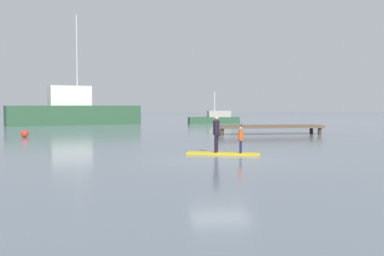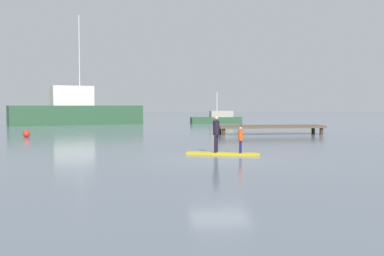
{
  "view_description": "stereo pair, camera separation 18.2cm",
  "coord_description": "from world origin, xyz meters",
  "px_view_note": "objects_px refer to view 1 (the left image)",
  "views": [
    {
      "loc": [
        -3.66,
        -17.75,
        2.26
      ],
      "look_at": [
        -0.79,
        2.95,
        1.17
      ],
      "focal_mm": 40.79,
      "sensor_mm": 36.0,
      "label": 1
    },
    {
      "loc": [
        -3.48,
        -17.77,
        2.26
      ],
      "look_at": [
        -0.79,
        2.95,
        1.17
      ],
      "focal_mm": 40.79,
      "sensor_mm": 36.0,
      "label": 2
    }
  ],
  "objects_px": {
    "fishing_boat_green_midground": "(215,119)",
    "mooring_buoy_mid": "(25,134)",
    "paddler_adult": "(216,131)",
    "paddleboard_near": "(223,153)",
    "fishing_boat_white_large": "(73,112)",
    "paddler_child_solo": "(241,138)"
  },
  "relations": [
    {
      "from": "paddler_adult",
      "to": "fishing_boat_green_midground",
      "type": "xyz_separation_m",
      "value": [
        6.43,
        33.61,
        -0.45
      ]
    },
    {
      "from": "paddler_adult",
      "to": "mooring_buoy_mid",
      "type": "height_order",
      "value": "paddler_adult"
    },
    {
      "from": "paddler_adult",
      "to": "paddleboard_near",
      "type": "bearing_deg",
      "value": -21.65
    },
    {
      "from": "paddleboard_near",
      "to": "mooring_buoy_mid",
      "type": "height_order",
      "value": "mooring_buoy_mid"
    },
    {
      "from": "paddler_adult",
      "to": "fishing_boat_green_midground",
      "type": "distance_m",
      "value": 34.22
    },
    {
      "from": "fishing_boat_green_midground",
      "to": "paddler_child_solo",
      "type": "bearing_deg",
      "value": -98.99
    },
    {
      "from": "paddler_child_solo",
      "to": "fishing_boat_green_midground",
      "type": "relative_size",
      "value": 0.21
    },
    {
      "from": "paddleboard_near",
      "to": "paddler_adult",
      "type": "distance_m",
      "value": 1.06
    },
    {
      "from": "paddler_adult",
      "to": "paddler_child_solo",
      "type": "relative_size",
      "value": 1.27
    },
    {
      "from": "paddleboard_near",
      "to": "fishing_boat_white_large",
      "type": "xyz_separation_m",
      "value": [
        -10.85,
        32.57,
        1.45
      ]
    },
    {
      "from": "fishing_boat_green_midground",
      "to": "paddleboard_near",
      "type": "bearing_deg",
      "value": -100.31
    },
    {
      "from": "fishing_boat_green_midground",
      "to": "mooring_buoy_mid",
      "type": "distance_m",
      "value": 27.76
    },
    {
      "from": "fishing_boat_green_midground",
      "to": "mooring_buoy_mid",
      "type": "bearing_deg",
      "value": -129.7
    },
    {
      "from": "paddleboard_near",
      "to": "mooring_buoy_mid",
      "type": "xyz_separation_m",
      "value": [
        -11.6,
        12.37,
        0.21
      ]
    },
    {
      "from": "mooring_buoy_mid",
      "to": "fishing_boat_white_large",
      "type": "bearing_deg",
      "value": 87.87
    },
    {
      "from": "paddler_adult",
      "to": "fishing_boat_white_large",
      "type": "bearing_deg",
      "value": 108.01
    },
    {
      "from": "paddler_adult",
      "to": "mooring_buoy_mid",
      "type": "xyz_separation_m",
      "value": [
        -11.31,
        12.25,
        -0.81
      ]
    },
    {
      "from": "paddler_child_solo",
      "to": "paddleboard_near",
      "type": "bearing_deg",
      "value": 160.21
    },
    {
      "from": "fishing_boat_white_large",
      "to": "fishing_boat_green_midground",
      "type": "bearing_deg",
      "value": 3.87
    },
    {
      "from": "paddler_adult",
      "to": "fishing_boat_white_large",
      "type": "height_order",
      "value": "fishing_boat_white_large"
    },
    {
      "from": "paddleboard_near",
      "to": "paddler_adult",
      "type": "xyz_separation_m",
      "value": [
        -0.29,
        0.12,
        1.01
      ]
    },
    {
      "from": "paddler_child_solo",
      "to": "mooring_buoy_mid",
      "type": "distance_m",
      "value": 17.68
    }
  ]
}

